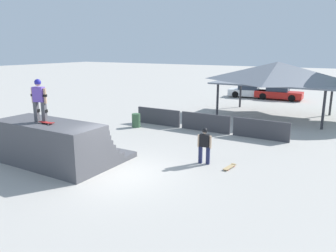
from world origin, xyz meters
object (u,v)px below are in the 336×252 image
at_px(skateboard_on_deck, 47,122).
at_px(trash_bin, 136,120).
at_px(parked_car_white, 249,91).
at_px(parked_car_red, 279,93).
at_px(skater_on_deck, 39,98).
at_px(skateboard_on_ground, 230,167).
at_px(bystander_walking, 204,143).

height_order(skateboard_on_deck, trash_bin, skateboard_on_deck).
relative_size(skateboard_on_deck, parked_car_white, 0.18).
bearing_deg(trash_bin, parked_car_red, 72.61).
relative_size(trash_bin, parked_car_red, 0.20).
height_order(trash_bin, parked_car_white, parked_car_white).
relative_size(skater_on_deck, skateboard_on_ground, 2.06).
xyz_separation_m(skateboard_on_ground, parked_car_red, (-2.51, 19.92, 0.54)).
xyz_separation_m(bystander_walking, trash_bin, (-6.40, 3.90, -0.49)).
distance_m(bystander_walking, trash_bin, 7.51).
xyz_separation_m(skateboard_on_deck, skateboard_on_ground, (6.40, 3.70, -1.84)).
height_order(skater_on_deck, skateboard_on_ground, skater_on_deck).
bearing_deg(trash_bin, bystander_walking, -31.37).
relative_size(skateboard_on_ground, parked_car_red, 0.20).
bearing_deg(bystander_walking, parked_car_red, -94.70).
xyz_separation_m(skateboard_on_deck, parked_car_white, (1.04, 23.64, -1.30)).
height_order(skateboard_on_ground, parked_car_red, parked_car_red).
distance_m(bystander_walking, skateboard_on_ground, 1.43).
xyz_separation_m(skateboard_on_ground, trash_bin, (-7.54, 3.85, 0.37)).
relative_size(bystander_walking, parked_car_red, 0.36).
bearing_deg(skateboard_on_ground, parked_car_white, 22.31).
xyz_separation_m(bystander_walking, skateboard_on_ground, (1.14, 0.05, -0.86)).
bearing_deg(bystander_walking, trash_bin, -39.99).
relative_size(bystander_walking, skateboard_on_ground, 1.83).
bearing_deg(skateboard_on_ground, skateboard_on_deck, 127.32).
relative_size(skater_on_deck, bystander_walking, 1.13).
bearing_deg(skater_on_deck, skateboard_on_ground, 13.54).
bearing_deg(bystander_walking, parked_car_white, -86.72).
height_order(skateboard_on_deck, parked_car_red, skateboard_on_deck).
bearing_deg(skater_on_deck, trash_bin, 81.08).
xyz_separation_m(skater_on_deck, skateboard_on_deck, (0.42, -0.07, -0.95)).
bearing_deg(parked_car_red, parked_car_white, 177.60).
relative_size(skateboard_on_ground, parked_car_white, 0.20).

